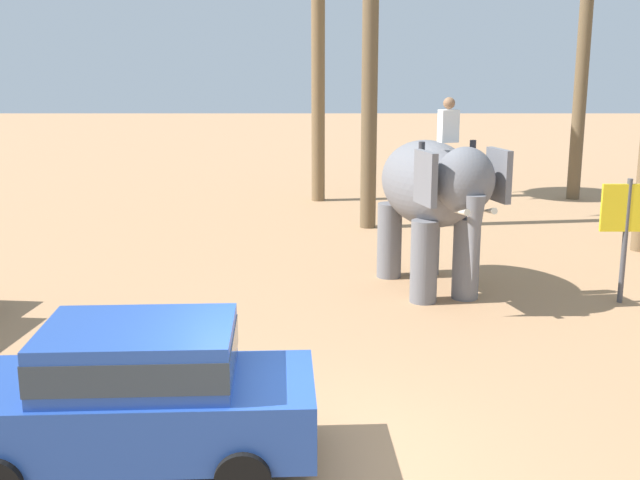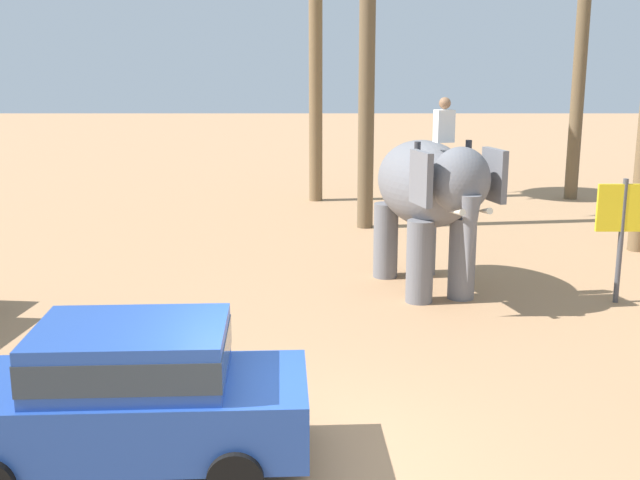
# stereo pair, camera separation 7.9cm
# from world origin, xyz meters

# --- Properties ---
(ground_plane) EXTENTS (120.00, 120.00, 0.00)m
(ground_plane) POSITION_xyz_m (0.00, 0.00, 0.00)
(ground_plane) COLOR tan
(car_sedan_foreground) EXTENTS (4.18, 2.03, 1.70)m
(car_sedan_foreground) POSITION_xyz_m (-1.77, -0.00, 0.93)
(car_sedan_foreground) COLOR #23479E
(car_sedan_foreground) RESTS_ON ground
(elephant_with_mahout) EXTENTS (2.47, 4.02, 3.88)m
(elephant_with_mahout) POSITION_xyz_m (2.53, 7.07, 1.99)
(elephant_with_mahout) COLOR slate
(elephant_with_mahout) RESTS_ON ground
(signboard_yellow) EXTENTS (1.00, 0.10, 2.40)m
(signboard_yellow) POSITION_xyz_m (6.08, 6.26, 1.69)
(signboard_yellow) COLOR #4C4C51
(signboard_yellow) RESTS_ON ground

